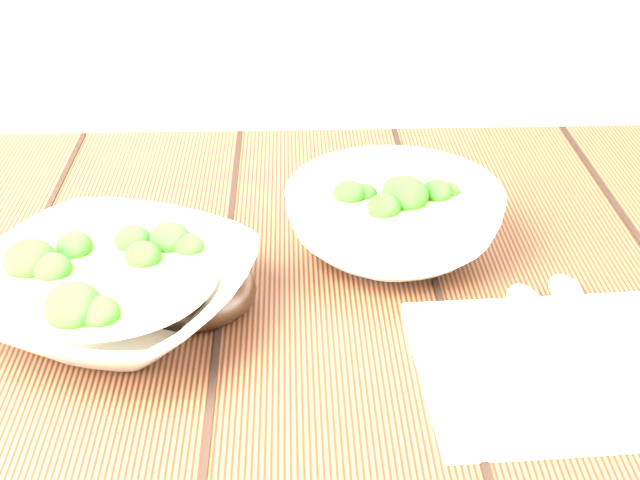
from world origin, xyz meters
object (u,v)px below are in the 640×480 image
table (249,406)px  trivet (194,290)px  soup_bowl_back (394,218)px  napkin (561,368)px  soup_bowl_front (110,291)px

table → trivet: size_ratio=10.56×
table → trivet: trivet is taller
table → soup_bowl_back: (0.15, 0.09, 0.16)m
trivet → napkin: size_ratio=0.50×
soup_bowl_front → trivet: soup_bowl_front is taller
table → soup_bowl_back: size_ratio=4.32×
soup_bowl_back → trivet: 0.21m
soup_bowl_front → trivet: size_ratio=2.73×
napkin → table: bearing=154.5°
soup_bowl_front → soup_bowl_back: soup_bowl_back is taller
soup_bowl_back → napkin: 0.23m
trivet → soup_bowl_back: bearing=24.7°
trivet → table: bearing=-7.1°
soup_bowl_front → napkin: 0.38m
table → soup_bowl_back: bearing=32.6°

